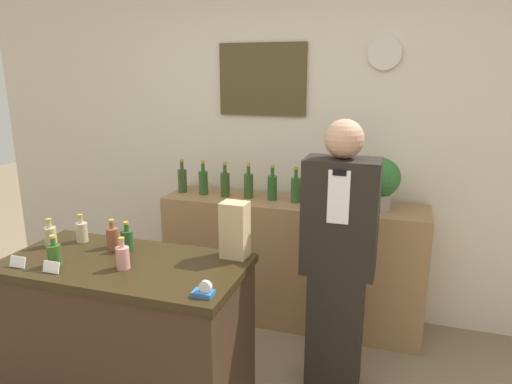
% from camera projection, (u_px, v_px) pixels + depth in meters
% --- Properties ---
extents(back_wall, '(5.20, 0.09, 2.70)m').
position_uv_depth(back_wall, '(282.00, 139.00, 3.50)').
color(back_wall, beige).
rests_on(back_wall, ground_plane).
extents(back_shelf, '(1.92, 0.43, 0.94)m').
position_uv_depth(back_shelf, '(291.00, 262.00, 3.43)').
color(back_shelf, '#9E754C').
rests_on(back_shelf, ground_plane).
extents(display_counter, '(1.25, 0.62, 0.92)m').
position_uv_depth(display_counter, '(130.00, 341.00, 2.44)').
color(display_counter, '#382619').
rests_on(display_counter, ground_plane).
extents(shopkeeper, '(0.41, 0.26, 1.61)m').
position_uv_depth(shopkeeper, '(338.00, 262.00, 2.59)').
color(shopkeeper, black).
rests_on(shopkeeper, ground_plane).
extents(potted_plant, '(0.26, 0.26, 0.36)m').
position_uv_depth(potted_plant, '(380.00, 181.00, 3.06)').
color(potted_plant, '#9E998E').
rests_on(potted_plant, back_shelf).
extents(paper_bag, '(0.14, 0.11, 0.30)m').
position_uv_depth(paper_bag, '(235.00, 230.00, 2.35)').
color(paper_bag, tan).
rests_on(paper_bag, display_counter).
extents(tape_dispenser, '(0.09, 0.06, 0.07)m').
position_uv_depth(tape_dispenser, '(204.00, 291.00, 1.96)').
color(tape_dispenser, '#2D66A8').
rests_on(tape_dispenser, display_counter).
extents(price_card_left, '(0.09, 0.02, 0.06)m').
position_uv_depth(price_card_left, '(18.00, 262.00, 2.25)').
color(price_card_left, white).
rests_on(price_card_left, display_counter).
extents(price_card_right, '(0.09, 0.02, 0.06)m').
position_uv_depth(price_card_right, '(51.00, 267.00, 2.19)').
color(price_card_right, white).
rests_on(price_card_right, display_counter).
extents(counter_bottle_0, '(0.07, 0.07, 0.16)m').
position_uv_depth(counter_bottle_0, '(50.00, 236.00, 2.51)').
color(counter_bottle_0, tan).
rests_on(counter_bottle_0, display_counter).
extents(counter_bottle_1, '(0.07, 0.07, 0.16)m').
position_uv_depth(counter_bottle_1, '(82.00, 231.00, 2.59)').
color(counter_bottle_1, tan).
rests_on(counter_bottle_1, display_counter).
extents(counter_bottle_2, '(0.07, 0.07, 0.16)m').
position_uv_depth(counter_bottle_2, '(54.00, 255.00, 2.26)').
color(counter_bottle_2, '#2E541D').
rests_on(counter_bottle_2, display_counter).
extents(counter_bottle_3, '(0.07, 0.07, 0.16)m').
position_uv_depth(counter_bottle_3, '(113.00, 237.00, 2.50)').
color(counter_bottle_3, brown).
rests_on(counter_bottle_3, display_counter).
extents(counter_bottle_4, '(0.07, 0.07, 0.16)m').
position_uv_depth(counter_bottle_4, '(127.00, 240.00, 2.46)').
color(counter_bottle_4, '#254C21').
rests_on(counter_bottle_4, display_counter).
extents(counter_bottle_5, '(0.07, 0.07, 0.16)m').
position_uv_depth(counter_bottle_5, '(123.00, 257.00, 2.23)').
color(counter_bottle_5, tan).
rests_on(counter_bottle_5, display_counter).
extents(shelf_bottle_0, '(0.07, 0.07, 0.27)m').
position_uv_depth(shelf_bottle_0, '(182.00, 180.00, 3.55)').
color(shelf_bottle_0, '#314B25').
rests_on(shelf_bottle_0, back_shelf).
extents(shelf_bottle_1, '(0.07, 0.07, 0.27)m').
position_uv_depth(shelf_bottle_1, '(203.00, 182.00, 3.49)').
color(shelf_bottle_1, '#2C5525').
rests_on(shelf_bottle_1, back_shelf).
extents(shelf_bottle_2, '(0.07, 0.07, 0.27)m').
position_uv_depth(shelf_bottle_2, '(225.00, 184.00, 3.43)').
color(shelf_bottle_2, '#304E1E').
rests_on(shelf_bottle_2, back_shelf).
extents(shelf_bottle_3, '(0.07, 0.07, 0.27)m').
position_uv_depth(shelf_bottle_3, '(249.00, 185.00, 3.39)').
color(shelf_bottle_3, '#31531E').
rests_on(shelf_bottle_3, back_shelf).
extents(shelf_bottle_4, '(0.07, 0.07, 0.27)m').
position_uv_depth(shelf_bottle_4, '(272.00, 187.00, 3.33)').
color(shelf_bottle_4, '#265627').
rests_on(shelf_bottle_4, back_shelf).
extents(shelf_bottle_5, '(0.07, 0.07, 0.27)m').
position_uv_depth(shelf_bottle_5, '(296.00, 189.00, 3.27)').
color(shelf_bottle_5, '#325726').
rests_on(shelf_bottle_5, back_shelf).
extents(shelf_bottle_6, '(0.07, 0.07, 0.27)m').
position_uv_depth(shelf_bottle_6, '(321.00, 191.00, 3.22)').
color(shelf_bottle_6, '#2A5727').
rests_on(shelf_bottle_6, back_shelf).
extents(shelf_bottle_7, '(0.07, 0.07, 0.27)m').
position_uv_depth(shelf_bottle_7, '(347.00, 193.00, 3.15)').
color(shelf_bottle_7, '#344D20').
rests_on(shelf_bottle_7, back_shelf).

